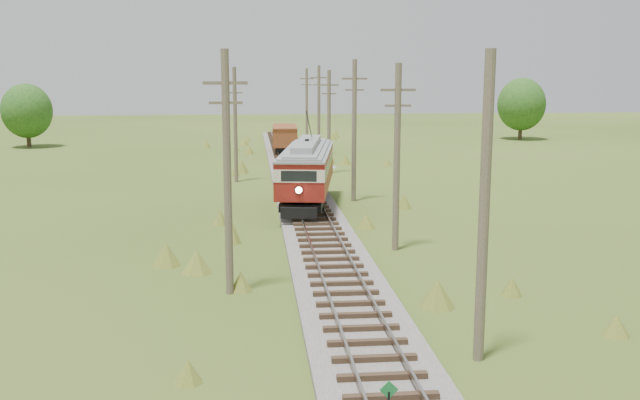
{
  "coord_description": "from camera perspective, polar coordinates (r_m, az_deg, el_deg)",
  "views": [
    {
      "loc": [
        -3.3,
        -13.88,
        8.15
      ],
      "look_at": [
        0.0,
        20.42,
        2.0
      ],
      "focal_mm": 40.0,
      "sensor_mm": 36.0,
      "label": 1
    }
  ],
  "objects": [
    {
      "name": "utility_pole_l_a",
      "position": [
        26.13,
        -7.43,
        2.29
      ],
      "size": [
        1.6,
        0.3,
        9.0
      ],
      "color": "brown",
      "rests_on": "ground"
    },
    {
      "name": "utility_pole_r_6",
      "position": [
        84.21,
        -1.07,
        7.62
      ],
      "size": [
        1.6,
        0.3,
        8.7
      ],
      "color": "brown",
      "rests_on": "ground"
    },
    {
      "name": "gravel_pile",
      "position": [
        62.95,
        -0.13,
        3.18
      ],
      "size": [
        3.18,
        3.38,
        1.16
      ],
      "color": "gray",
      "rests_on": "ground"
    },
    {
      "name": "railbed_main",
      "position": [
        48.65,
        -1.53,
        0.71
      ],
      "size": [
        3.6,
        96.0,
        0.57
      ],
      "color": "#605B54",
      "rests_on": "ground"
    },
    {
      "name": "utility_pole_r_1",
      "position": [
        20.28,
        13.0,
        -0.79
      ],
      "size": [
        0.3,
        0.3,
        8.8
      ],
      "color": "brown",
      "rests_on": "ground"
    },
    {
      "name": "switch_marker",
      "position": [
        17.4,
        5.52,
        -15.52
      ],
      "size": [
        0.45,
        0.06,
        1.08
      ],
      "color": "black",
      "rests_on": "ground"
    },
    {
      "name": "gondola",
      "position": [
        71.64,
        -2.84,
        5.07
      ],
      "size": [
        2.58,
        7.27,
        2.39
      ],
      "rotation": [
        0.0,
        0.0,
        -0.03
      ],
      "color": "black",
      "rests_on": "ground"
    },
    {
      "name": "streetcar",
      "position": [
        43.04,
        -1.05,
        2.64
      ],
      "size": [
        4.48,
        11.97,
        5.41
      ],
      "rotation": [
        0.0,
        0.0,
        -0.15
      ],
      "color": "black",
      "rests_on": "ground"
    },
    {
      "name": "tree_mid_a",
      "position": [
        85.62,
        -22.41,
        6.6
      ],
      "size": [
        5.46,
        5.46,
        7.03
      ],
      "color": "#38281C",
      "rests_on": "ground"
    },
    {
      "name": "tree_mid_b",
      "position": [
        92.19,
        15.82,
        7.37
      ],
      "size": [
        5.88,
        5.88,
        7.57
      ],
      "color": "#38281C",
      "rests_on": "ground"
    },
    {
      "name": "utility_pole_r_5",
      "position": [
        71.29,
        -0.09,
        7.25
      ],
      "size": [
        1.6,
        0.3,
        8.9
      ],
      "color": "brown",
      "rests_on": "ground"
    },
    {
      "name": "utility_pole_r_4",
      "position": [
        58.35,
        0.72,
        6.36
      ],
      "size": [
        1.6,
        0.3,
        8.4
      ],
      "color": "brown",
      "rests_on": "ground"
    },
    {
      "name": "utility_pole_l_b",
      "position": [
        54.02,
        -6.79,
        6.1
      ],
      "size": [
        1.6,
        0.3,
        8.6
      ],
      "color": "brown",
      "rests_on": "ground"
    },
    {
      "name": "utility_pole_r_3",
      "position": [
        45.48,
        2.75,
        5.67
      ],
      "size": [
        1.6,
        0.3,
        9.0
      ],
      "color": "brown",
      "rests_on": "ground"
    },
    {
      "name": "utility_pole_r_2",
      "position": [
        32.77,
        6.17,
        3.54
      ],
      "size": [
        1.6,
        0.3,
        8.6
      ],
      "color": "brown",
      "rests_on": "ground"
    }
  ]
}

